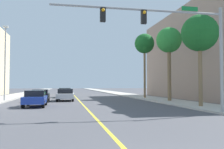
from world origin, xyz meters
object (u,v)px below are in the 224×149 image
(car_silver, at_px, (66,95))
(palm_far, at_px, (144,44))
(traffic_signal_mast, at_px, (173,33))
(car_green, at_px, (65,93))
(street_lamp, at_px, (5,59))
(palm_mid, at_px, (169,42))
(car_black, at_px, (40,95))
(car_blue, at_px, (35,98))
(palm_near, at_px, (200,34))

(car_silver, bearing_deg, palm_far, 17.19)
(traffic_signal_mast, height_order, palm_far, palm_far)
(palm_far, distance_m, car_green, 13.76)
(street_lamp, relative_size, palm_mid, 1.04)
(palm_far, relative_size, car_green, 2.05)
(car_black, bearing_deg, car_green, 72.66)
(palm_mid, xyz_separation_m, car_blue, (-13.75, -3.30, -5.95))
(street_lamp, relative_size, car_green, 1.96)
(street_lamp, bearing_deg, palm_mid, -13.09)
(palm_near, relative_size, car_blue, 1.91)
(palm_mid, relative_size, car_blue, 2.07)
(street_lamp, height_order, car_green, street_lamp)
(car_blue, bearing_deg, car_green, 81.03)
(palm_mid, distance_m, car_blue, 15.34)
(palm_far, height_order, car_silver, palm_far)
(street_lamp, distance_m, car_green, 11.23)
(palm_near, xyz_separation_m, car_green, (-10.79, 19.32, -5.32))
(traffic_signal_mast, xyz_separation_m, street_lamp, (-13.29, 15.22, -0.35))
(car_blue, distance_m, car_green, 15.74)
(palm_mid, xyz_separation_m, palm_far, (-0.46, 7.08, 0.82))
(car_silver, height_order, car_black, car_silver)
(traffic_signal_mast, height_order, street_lamp, street_lamp)
(car_blue, bearing_deg, car_silver, 71.33)
(street_lamp, xyz_separation_m, car_blue, (4.18, -7.47, -4.07))
(car_green, bearing_deg, palm_far, -26.81)
(street_lamp, xyz_separation_m, palm_mid, (17.93, -4.17, 1.88))
(palm_far, bearing_deg, palm_mid, -86.31)
(palm_near, bearing_deg, traffic_signal_mast, -136.36)
(palm_mid, bearing_deg, traffic_signal_mast, -112.78)
(palm_far, height_order, car_black, palm_far)
(traffic_signal_mast, relative_size, palm_mid, 1.35)
(traffic_signal_mast, distance_m, car_black, 17.54)
(street_lamp, height_order, palm_near, street_lamp)
(palm_near, distance_m, palm_mid, 7.12)
(car_silver, relative_size, car_black, 1.09)
(traffic_signal_mast, distance_m, car_silver, 17.26)
(palm_mid, bearing_deg, car_green, 132.61)
(car_blue, height_order, car_silver, car_silver)
(palm_near, height_order, palm_far, palm_far)
(palm_near, relative_size, car_green, 1.73)
(palm_near, height_order, car_black, palm_near)
(street_lamp, distance_m, palm_far, 17.92)
(traffic_signal_mast, bearing_deg, palm_near, 43.64)
(car_silver, bearing_deg, car_blue, -106.07)
(traffic_signal_mast, distance_m, car_green, 24.62)
(palm_far, height_order, car_blue, palm_far)
(street_lamp, height_order, palm_far, palm_far)
(palm_far, distance_m, car_black, 15.58)
(traffic_signal_mast, height_order, car_black, traffic_signal_mast)
(palm_far, bearing_deg, palm_near, -90.05)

